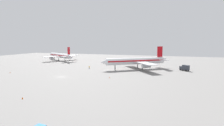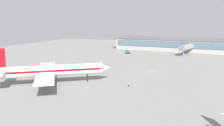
{
  "view_description": "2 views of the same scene",
  "coord_description": "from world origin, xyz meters",
  "px_view_note": "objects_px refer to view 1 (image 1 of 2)",
  "views": [
    {
      "loc": [
        50.33,
        -70.61,
        16.57
      ],
      "look_at": [
        19.06,
        18.41,
        5.3
      ],
      "focal_mm": 28.88,
      "sensor_mm": 36.0,
      "label": 1
    },
    {
      "loc": [
        -24.07,
        99.8,
        22.84
      ],
      "look_at": [
        18.85,
        1.82,
        2.52
      ],
      "focal_mm": 36.03,
      "sensor_mm": 36.0,
      "label": 2
    }
  ],
  "objects_px": {
    "safety_cone_mid_apron": "(22,98)",
    "safety_cone_far_side": "(110,77)",
    "safety_cone_near_gate": "(10,72)",
    "airplane_at_gate": "(136,61)",
    "airplane_taxiing": "(61,56)",
    "catering_truck": "(185,68)",
    "ground_crew_worker": "(89,67)"
  },
  "relations": [
    {
      "from": "airplane_at_gate",
      "to": "safety_cone_far_side",
      "type": "distance_m",
      "value": 31.91
    },
    {
      "from": "airplane_at_gate",
      "to": "ground_crew_worker",
      "type": "height_order",
      "value": "airplane_at_gate"
    },
    {
      "from": "airplane_at_gate",
      "to": "safety_cone_near_gate",
      "type": "height_order",
      "value": "airplane_at_gate"
    },
    {
      "from": "safety_cone_near_gate",
      "to": "safety_cone_mid_apron",
      "type": "height_order",
      "value": "same"
    },
    {
      "from": "safety_cone_near_gate",
      "to": "safety_cone_mid_apron",
      "type": "bearing_deg",
      "value": -37.77
    },
    {
      "from": "catering_truck",
      "to": "ground_crew_worker",
      "type": "distance_m",
      "value": 56.07
    },
    {
      "from": "airplane_taxiing",
      "to": "safety_cone_mid_apron",
      "type": "bearing_deg",
      "value": 147.56
    },
    {
      "from": "safety_cone_mid_apron",
      "to": "safety_cone_far_side",
      "type": "distance_m",
      "value": 39.09
    },
    {
      "from": "ground_crew_worker",
      "to": "safety_cone_far_side",
      "type": "bearing_deg",
      "value": 0.95
    },
    {
      "from": "airplane_taxiing",
      "to": "catering_truck",
      "type": "xyz_separation_m",
      "value": [
        99.97,
        -23.35,
        -2.69
      ]
    },
    {
      "from": "catering_truck",
      "to": "ground_crew_worker",
      "type": "xyz_separation_m",
      "value": [
        -54.94,
        -11.2,
        -0.85
      ]
    },
    {
      "from": "safety_cone_far_side",
      "to": "safety_cone_near_gate",
      "type": "bearing_deg",
      "value": -175.32
    },
    {
      "from": "airplane_at_gate",
      "to": "safety_cone_mid_apron",
      "type": "height_order",
      "value": "airplane_at_gate"
    },
    {
      "from": "ground_crew_worker",
      "to": "safety_cone_far_side",
      "type": "xyz_separation_m",
      "value": [
        21.63,
        -22.73,
        -0.55
      ]
    },
    {
      "from": "airplane_taxiing",
      "to": "safety_cone_far_side",
      "type": "distance_m",
      "value": 87.99
    },
    {
      "from": "airplane_at_gate",
      "to": "safety_cone_far_side",
      "type": "height_order",
      "value": "airplane_at_gate"
    },
    {
      "from": "safety_cone_far_side",
      "to": "airplane_at_gate",
      "type": "bearing_deg",
      "value": 79.45
    },
    {
      "from": "catering_truck",
      "to": "airplane_at_gate",
      "type": "bearing_deg",
      "value": 46.69
    },
    {
      "from": "catering_truck",
      "to": "safety_cone_mid_apron",
      "type": "relative_size",
      "value": 9.14
    },
    {
      "from": "safety_cone_near_gate",
      "to": "safety_cone_far_side",
      "type": "height_order",
      "value": "same"
    },
    {
      "from": "safety_cone_near_gate",
      "to": "safety_cone_far_side",
      "type": "xyz_separation_m",
      "value": [
        55.04,
        4.51,
        0.0
      ]
    },
    {
      "from": "airplane_at_gate",
      "to": "catering_truck",
      "type": "relative_size",
      "value": 6.84
    },
    {
      "from": "airplane_at_gate",
      "to": "safety_cone_mid_apron",
      "type": "relative_size",
      "value": 62.49
    },
    {
      "from": "safety_cone_near_gate",
      "to": "safety_cone_far_side",
      "type": "distance_m",
      "value": 55.23
    },
    {
      "from": "airplane_at_gate",
      "to": "ground_crew_worker",
      "type": "xyz_separation_m",
      "value": [
        -27.42,
        -8.31,
        -4.07
      ]
    },
    {
      "from": "safety_cone_near_gate",
      "to": "airplane_taxiing",
      "type": "bearing_deg",
      "value": 100.66
    },
    {
      "from": "ground_crew_worker",
      "to": "safety_cone_near_gate",
      "type": "bearing_deg",
      "value": -93.44
    },
    {
      "from": "safety_cone_mid_apron",
      "to": "safety_cone_far_side",
      "type": "relative_size",
      "value": 1.0
    },
    {
      "from": "airplane_at_gate",
      "to": "safety_cone_mid_apron",
      "type": "distance_m",
      "value": 70.56
    },
    {
      "from": "ground_crew_worker",
      "to": "safety_cone_mid_apron",
      "type": "distance_m",
      "value": 59.95
    },
    {
      "from": "safety_cone_mid_apron",
      "to": "airplane_taxiing",
      "type": "bearing_deg",
      "value": 119.49
    },
    {
      "from": "airplane_at_gate",
      "to": "airplane_taxiing",
      "type": "distance_m",
      "value": 77.06
    }
  ]
}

